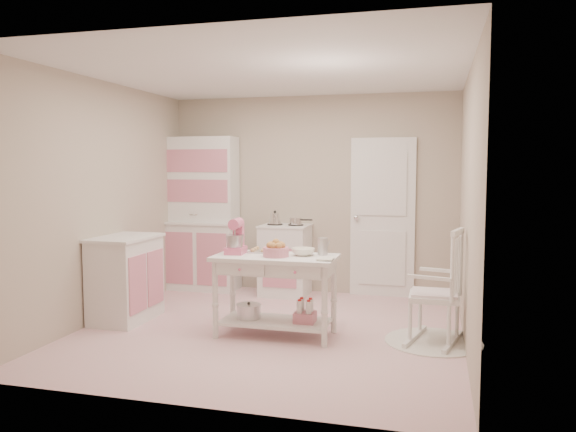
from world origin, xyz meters
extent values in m
plane|color=pink|center=(0.00, 0.00, 0.00)|extent=(3.80, 3.80, 0.00)
cube|color=white|center=(0.00, 0.00, 2.60)|extent=(3.80, 3.80, 0.04)
cube|color=#B5A693|center=(0.00, 1.90, 1.30)|extent=(3.80, 0.04, 2.60)
cube|color=#B5A693|center=(0.00, -1.90, 1.30)|extent=(3.80, 0.04, 2.60)
cube|color=#B5A693|center=(-1.90, 0.00, 1.30)|extent=(0.04, 3.80, 2.60)
cube|color=#B5A693|center=(1.90, 0.00, 1.30)|extent=(0.04, 3.80, 2.60)
cube|color=white|center=(0.95, 1.87, 1.02)|extent=(0.82, 0.05, 2.04)
cube|color=white|center=(-1.48, 1.66, 1.04)|extent=(1.06, 0.50, 2.08)
cube|color=white|center=(-0.28, 1.61, 0.46)|extent=(0.62, 0.57, 0.92)
cube|color=white|center=(-1.63, -0.03, 0.46)|extent=(0.54, 0.84, 0.92)
cylinder|color=white|center=(1.62, 0.03, 0.01)|extent=(0.92, 0.92, 0.01)
cube|color=white|center=(1.62, 0.03, 0.55)|extent=(0.64, 0.81, 1.10)
cube|color=white|center=(0.10, -0.15, 0.40)|extent=(1.20, 0.60, 0.80)
cube|color=#E4608B|center=(-0.32, -0.13, 0.97)|extent=(0.22, 0.29, 0.34)
cube|color=silver|center=(-0.05, 0.03, 0.81)|extent=(0.34, 0.24, 0.02)
cylinder|color=#D3798F|center=(0.12, -0.20, 0.85)|extent=(0.25, 0.25, 0.09)
imported|color=white|center=(0.36, -0.07, 0.84)|extent=(0.23, 0.23, 0.07)
cylinder|color=silver|center=(0.54, 0.01, 0.89)|extent=(0.10, 0.10, 0.17)
imported|color=white|center=(0.55, -0.27, 0.81)|extent=(0.15, 0.20, 0.02)
camera|label=1|loc=(1.62, -5.38, 1.67)|focal=35.00mm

